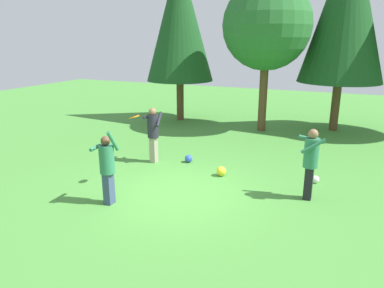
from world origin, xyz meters
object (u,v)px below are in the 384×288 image
at_px(frisbee, 134,117).
at_px(ball_yellow, 221,171).
at_px(ball_blue, 189,159).
at_px(person_bystander, 311,158).
at_px(tree_center, 267,26).
at_px(person_catcher, 153,130).
at_px(tree_right, 347,6).
at_px(tree_left, 179,19).
at_px(person_thrower, 107,164).
at_px(ball_white, 315,179).

xyz_separation_m(frisbee, ball_yellow, (1.79, 1.53, -1.69)).
xyz_separation_m(ball_blue, ball_yellow, (1.31, -0.69, 0.02)).
distance_m(person_bystander, tree_center, 7.46).
bearing_deg(person_catcher, tree_center, 142.44).
distance_m(frisbee, tree_right, 9.95).
height_order(person_bystander, ball_blue, person_bystander).
relative_size(frisbee, tree_left, 0.04).
bearing_deg(person_bystander, ball_blue, -31.78).
bearing_deg(person_thrower, tree_right, -23.82).
bearing_deg(person_catcher, ball_blue, 95.83).
bearing_deg(person_bystander, tree_left, -58.40).
distance_m(person_bystander, tree_left, 10.05).
relative_size(tree_right, tree_center, 1.32).
xyz_separation_m(person_catcher, tree_center, (2.13, 5.37, 3.16)).
xyz_separation_m(person_thrower, tree_left, (-2.37, 8.88, 3.54)).
bearing_deg(frisbee, tree_left, 107.23).
bearing_deg(tree_center, person_catcher, -111.65).
height_order(person_thrower, frisbee, frisbee).
xyz_separation_m(frisbee, ball_blue, (0.49, 2.22, -1.71)).
bearing_deg(person_thrower, tree_center, -10.19).
bearing_deg(ball_blue, person_bystander, -19.25).
xyz_separation_m(person_thrower, ball_white, (4.28, 3.22, -0.87)).
bearing_deg(tree_left, ball_blue, -62.33).
distance_m(ball_blue, tree_right, 8.72).
bearing_deg(ball_white, frisbee, -154.38).
bearing_deg(person_catcher, ball_white, 76.80).
bearing_deg(tree_right, person_catcher, -126.66).
xyz_separation_m(ball_blue, tree_left, (-2.87, 5.48, 4.39)).
bearing_deg(ball_blue, person_catcher, -158.26).
relative_size(person_catcher, tree_right, 0.22).
xyz_separation_m(person_thrower, person_bystander, (4.20, 2.11, 0.06)).
bearing_deg(person_catcher, frisbee, 0.00).
bearing_deg(ball_blue, ball_yellow, -27.82).
distance_m(ball_white, ball_yellow, 2.52).
height_order(tree_center, tree_left, tree_left).
xyz_separation_m(person_catcher, ball_blue, (1.00, 0.40, -0.89)).
xyz_separation_m(frisbee, tree_center, (1.61, 7.18, 2.34)).
relative_size(person_thrower, tree_right, 0.23).
bearing_deg(person_catcher, person_bystander, 63.38).
bearing_deg(frisbee, tree_center, 77.35).
distance_m(frisbee, ball_white, 5.03).
bearing_deg(ball_blue, ball_white, -2.65).
xyz_separation_m(ball_blue, ball_white, (3.77, -0.17, -0.02)).
distance_m(person_bystander, ball_white, 1.45).
bearing_deg(tree_left, tree_center, -7.32).
height_order(person_thrower, tree_right, tree_right).
height_order(person_bystander, tree_right, tree_right).
height_order(ball_blue, tree_left, tree_left).
bearing_deg(person_thrower, person_catcher, 10.34).
distance_m(person_thrower, tree_right, 11.24).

